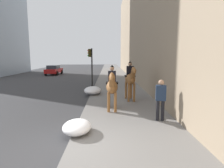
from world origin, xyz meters
TOP-DOWN VIEW (x-y plane):
  - sidewalk_slab at (0.00, -2.03)m, footprint 120.00×4.05m
  - mounted_horse_near at (3.90, -1.42)m, footprint 2.15×0.61m
  - mounted_horse_far at (6.00, -2.55)m, footprint 2.15×0.69m
  - pedestrian_greeting at (2.27, -3.36)m, footprint 0.33×0.44m
  - car_near_lane at (23.62, 6.90)m, footprint 4.25×1.92m
  - traffic_light_near_curb at (11.83, 0.30)m, footprint 0.20×0.44m
  - snow_pile_near at (1.02, -0.15)m, footprint 1.27×0.98m
  - snow_pile_far at (7.93, -0.15)m, footprint 1.55×1.19m

SIDE VIEW (x-z plane):
  - sidewalk_slab at x=0.00m, z-range 0.00..0.12m
  - snow_pile_near at x=1.02m, z-range 0.12..0.56m
  - snow_pile_far at x=7.93m, z-range 0.12..0.65m
  - car_near_lane at x=23.62m, z-range 0.02..1.46m
  - pedestrian_greeting at x=2.27m, z-range 0.25..1.95m
  - mounted_horse_near at x=3.90m, z-range 0.22..2.43m
  - mounted_horse_far at x=6.00m, z-range 0.27..2.61m
  - traffic_light_near_curb at x=11.83m, z-range 0.60..4.04m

